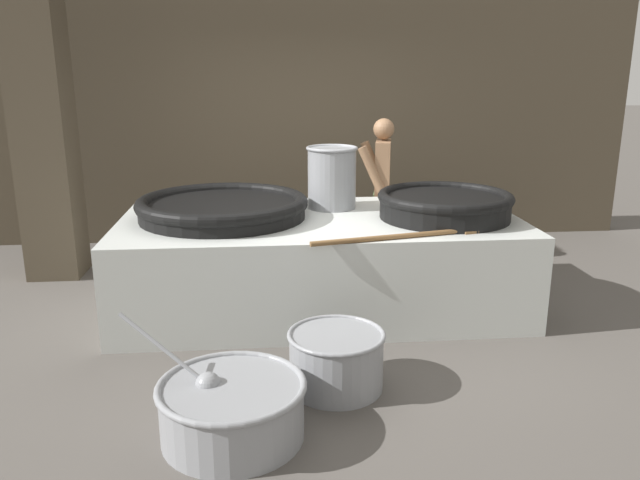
# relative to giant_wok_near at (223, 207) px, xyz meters

# --- Properties ---
(ground_plane) EXTENTS (60.00, 60.00, 0.00)m
(ground_plane) POSITION_rel_giant_wok_near_xyz_m (0.84, -0.07, -0.90)
(ground_plane) COLOR #56514C
(back_wall) EXTENTS (8.07, 0.24, 3.82)m
(back_wall) POSITION_rel_giant_wok_near_xyz_m (0.84, 2.35, 1.01)
(back_wall) COLOR #4C4233
(back_wall) RESTS_ON ground_plane
(support_pillar) EXTENTS (0.51, 0.51, 3.82)m
(support_pillar) POSITION_rel_giant_wok_near_xyz_m (-1.76, 1.06, 1.01)
(support_pillar) COLOR #4C4233
(support_pillar) RESTS_ON ground_plane
(hearth_platform) EXTENTS (3.43, 1.71, 0.81)m
(hearth_platform) POSITION_rel_giant_wok_near_xyz_m (0.84, -0.07, -0.50)
(hearth_platform) COLOR silver
(hearth_platform) RESTS_ON ground_plane
(giant_wok_near) EXTENTS (1.48, 1.48, 0.19)m
(giant_wok_near) POSITION_rel_giant_wok_near_xyz_m (0.00, 0.00, 0.00)
(giant_wok_near) COLOR black
(giant_wok_near) RESTS_ON hearth_platform
(giant_wok_far) EXTENTS (1.15, 1.15, 0.23)m
(giant_wok_far) POSITION_rel_giant_wok_near_xyz_m (1.90, -0.18, 0.03)
(giant_wok_far) COLOR black
(giant_wok_far) RESTS_ON hearth_platform
(stock_pot) EXTENTS (0.47, 0.47, 0.56)m
(stock_pot) POSITION_rel_giant_wok_near_xyz_m (0.98, 0.33, 0.19)
(stock_pot) COLOR gray
(stock_pot) RESTS_ON hearth_platform
(stirring_paddle) EXTENTS (1.35, 0.37, 0.04)m
(stirring_paddle) POSITION_rel_giant_wok_near_xyz_m (1.41, -0.81, -0.08)
(stirring_paddle) COLOR brown
(stirring_paddle) RESTS_ON hearth_platform
(cook) EXTENTS (0.43, 0.61, 1.56)m
(cook) POSITION_rel_giant_wok_near_xyz_m (1.59, 1.07, -0.06)
(cook) COLOR #8C6647
(cook) RESTS_ON ground_plane
(prep_bowl_vegetables) EXTENTS (1.08, 0.86, 0.70)m
(prep_bowl_vegetables) POSITION_rel_giant_wok_near_xyz_m (0.14, -2.10, -0.71)
(prep_bowl_vegetables) COLOR gray
(prep_bowl_vegetables) RESTS_ON ground_plane
(prep_bowl_meat) EXTENTS (0.65, 0.65, 0.39)m
(prep_bowl_meat) POSITION_rel_giant_wok_near_xyz_m (0.80, -1.58, -0.69)
(prep_bowl_meat) COLOR gray
(prep_bowl_meat) RESTS_ON ground_plane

